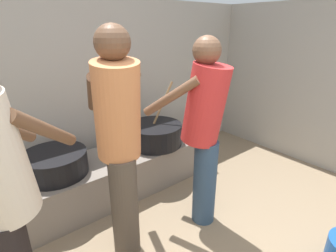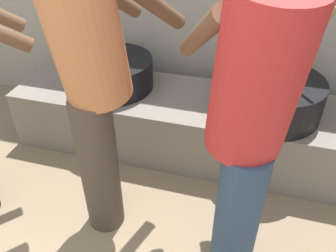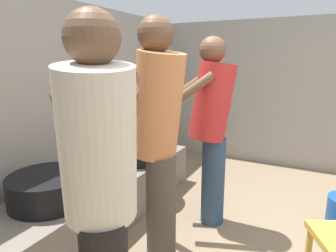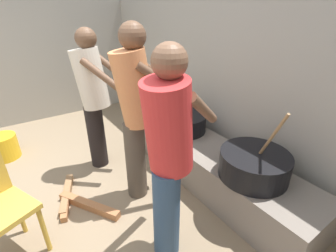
{
  "view_description": "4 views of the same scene",
  "coord_description": "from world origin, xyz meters",
  "views": [
    {
      "loc": [
        -0.7,
        -0.38,
        1.66
      ],
      "look_at": [
        0.36,
        0.92,
        1.01
      ],
      "focal_mm": 28.23,
      "sensor_mm": 36.0,
      "label": 1
    },
    {
      "loc": [
        0.76,
        -0.12,
        1.64
      ],
      "look_at": [
        0.4,
        1.16,
        0.67
      ],
      "focal_mm": 37.49,
      "sensor_mm": 36.0,
      "label": 2
    },
    {
      "loc": [
        -1.52,
        0.2,
        1.41
      ],
      "look_at": [
        0.7,
        1.33,
        0.85
      ],
      "focal_mm": 31.44,
      "sensor_mm": 36.0,
      "label": 3
    },
    {
      "loc": [
        1.87,
        0.2,
        1.74
      ],
      "look_at": [
        0.06,
        1.45,
        0.67
      ],
      "focal_mm": 25.56,
      "sensor_mm": 36.0,
      "label": 4
    }
  ],
  "objects": [
    {
      "name": "hearth_ledge",
      "position": [
        0.35,
        1.82,
        0.21
      ],
      "size": [
        2.35,
        0.6,
        0.42
      ],
      "primitive_type": "cube",
      "color": "slate",
      "rests_on": "ground_plane"
    },
    {
      "name": "cooking_pot_main",
      "position": [
        0.88,
        1.79,
        0.53
      ],
      "size": [
        0.6,
        0.6,
        0.68
      ],
      "color": "black",
      "rests_on": "hearth_ledge"
    },
    {
      "name": "cooking_pot_secondary",
      "position": [
        -0.18,
        1.83,
        0.52
      ],
      "size": [
        0.56,
        0.56,
        0.21
      ],
      "color": "black",
      "rests_on": "hearth_ledge"
    },
    {
      "name": "cook_in_orange_shirt",
      "position": [
        0.08,
        1.09,
        0.96
      ],
      "size": [
        0.54,
        0.75,
        1.67
      ],
      "color": "#4C4238",
      "rests_on": "ground_plane"
    },
    {
      "name": "cook_in_red_shirt",
      "position": [
        0.77,
        0.97,
        0.91
      ],
      "size": [
        0.58,
        0.73,
        1.59
      ],
      "color": "navy",
      "rests_on": "ground_plane"
    }
  ]
}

